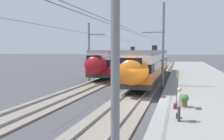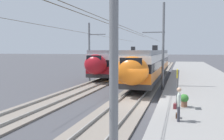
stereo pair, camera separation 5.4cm
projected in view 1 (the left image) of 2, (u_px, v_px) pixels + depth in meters
name	position (u px, v px, depth m)	size (l,w,h in m)	color
ground_plane	(143.00, 105.00, 16.85)	(400.00, 400.00, 0.00)	#424247
platform_slab	(221.00, 107.00, 15.46)	(120.00, 7.95, 0.35)	gray
track_near	(128.00, 103.00, 17.14)	(120.00, 3.00, 0.28)	slate
track_far	(59.00, 99.00, 18.65)	(120.00, 3.00, 0.28)	slate
train_near_platform	(151.00, 63.00, 30.32)	(26.44, 2.85, 4.27)	#2D2D30
train_far_track	(127.00, 59.00, 42.18)	(34.14, 2.85, 4.27)	#2D2D30
catenary_mast_west	(110.00, 45.00, 6.21)	(38.03, 2.20, 7.74)	slate
catenary_mast_mid	(162.00, 45.00, 23.37)	(38.03, 2.20, 8.45)	slate
catenary_mast_far_side	(90.00, 50.00, 30.01)	(38.03, 2.29, 7.26)	slate
platform_sign	(177.00, 80.00, 14.41)	(0.70, 0.08, 2.36)	#59595B
passenger_walking	(179.00, 102.00, 11.77)	(0.53, 0.22, 1.69)	#383842
handbag_beside_passenger	(178.00, 115.00, 12.41)	(0.32, 0.18, 0.38)	#472D1E
handbag_near_sign	(175.00, 106.00, 14.39)	(0.32, 0.18, 0.42)	maroon
potted_plant_platform_edge	(184.00, 99.00, 14.82)	(0.53, 0.53, 0.80)	brown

